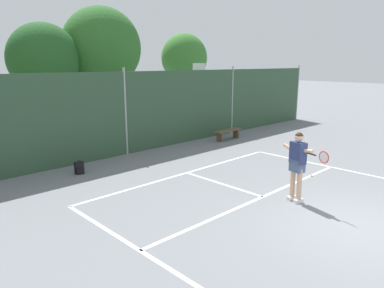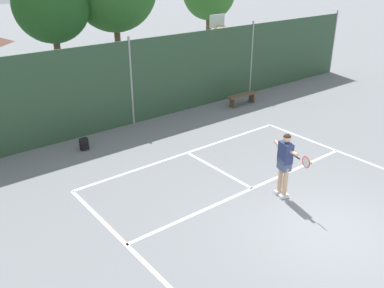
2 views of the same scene
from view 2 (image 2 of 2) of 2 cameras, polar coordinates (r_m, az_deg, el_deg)
name	(u,v)px [view 2 (image 2 of 2)]	position (r m, az deg, el deg)	size (l,w,h in m)	color
ground_plane	(326,229)	(10.76, 17.90, -11.10)	(120.00, 120.00, 0.00)	slate
court_markings	(304,217)	(11.05, 15.15, -9.69)	(8.30, 11.10, 0.01)	white
chainlink_fence	(131,83)	(16.16, -8.34, 8.25)	(26.09, 0.09, 3.40)	#2D4C33
basketball_hoop	(216,41)	(20.82, 3.33, 13.98)	(0.90, 0.67, 3.55)	yellow
treeline_backdrop	(4,2)	(23.26, -24.46, 17.39)	(27.73, 4.54, 7.02)	brown
tennis_player	(285,160)	(11.29, 12.68, -2.13)	(0.37, 1.42, 1.85)	silver
tennis_ball	(311,162)	(13.80, 16.00, -2.45)	(0.07, 0.07, 0.07)	#CCE033
backpack_black	(84,144)	(14.62, -14.60, -0.04)	(0.30, 0.27, 0.46)	black
courtside_bench	(243,97)	(18.66, 6.97, 6.44)	(1.60, 0.36, 0.48)	brown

